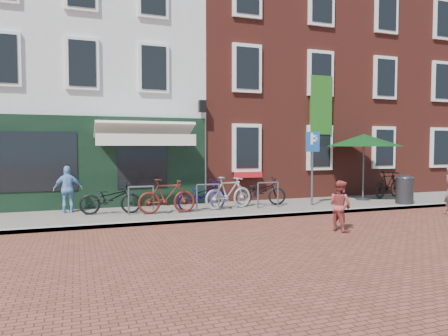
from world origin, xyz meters
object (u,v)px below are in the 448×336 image
object	(u,v)px
bicycle_0	(110,198)
bicycle_4	(260,192)
litter_bin	(405,188)
parasol	(364,138)
bicycle_5	(388,184)
bicycle_1	(167,196)
boy	(340,206)
bicycle_3	(229,193)
bicycle_2	(202,195)
cafe_person	(68,189)
parking_sign	(312,155)

from	to	relation	value
bicycle_0	bicycle_4	xyz separation A→B (m)	(4.80, 0.17, 0.00)
bicycle_0	bicycle_4	size ratio (longest dim) A/B	1.00
litter_bin	parasol	bearing A→B (deg)	117.11
bicycle_5	bicycle_1	bearing A→B (deg)	77.70
boy	bicycle_3	size ratio (longest dim) A/B	0.73
bicycle_1	bicycle_2	size ratio (longest dim) A/B	0.97
bicycle_1	cafe_person	bearing A→B (deg)	69.23
bicycle_5	parking_sign	bearing A→B (deg)	84.14
parasol	boy	size ratio (longest dim) A/B	2.20
parasol	cafe_person	world-z (taller)	parasol
parasol	parking_sign	bearing A→B (deg)	-166.22
bicycle_2	parking_sign	bearing A→B (deg)	-110.84
bicycle_2	cafe_person	bearing A→B (deg)	61.74
boy	cafe_person	size ratio (longest dim) A/B	0.89
bicycle_0	bicycle_4	world-z (taller)	same
parking_sign	boy	distance (m)	3.83
bicycle_0	cafe_person	bearing A→B (deg)	65.43
litter_bin	bicycle_2	world-z (taller)	litter_bin
bicycle_4	bicycle_1	bearing A→B (deg)	113.07
parasol	bicycle_5	world-z (taller)	parasol
litter_bin	bicycle_3	bearing A→B (deg)	171.33
bicycle_2	bicycle_4	xyz separation A→B (m)	(2.08, 0.30, 0.00)
bicycle_3	bicycle_2	bearing A→B (deg)	72.09
bicycle_2	bicycle_5	size ratio (longest dim) A/B	1.03
parking_sign	bicycle_1	world-z (taller)	parking_sign
litter_bin	bicycle_4	bearing A→B (deg)	164.98
cafe_person	bicycle_4	distance (m)	5.99
boy	bicycle_1	xyz separation A→B (m)	(-3.54, 3.38, -0.01)
cafe_person	bicycle_0	bearing A→B (deg)	146.91
boy	bicycle_2	xyz separation A→B (m)	(-2.38, 3.71, -0.06)
parking_sign	bicycle_2	xyz separation A→B (m)	(-3.70, 0.29, -1.20)
bicycle_1	parasol	bearing A→B (deg)	-82.79
bicycle_1	bicycle_3	world-z (taller)	same
bicycle_0	bicycle_3	size ratio (longest dim) A/B	1.03
litter_bin	bicycle_1	size ratio (longest dim) A/B	0.63
bicycle_2	bicycle_4	size ratio (longest dim) A/B	1.00
litter_bin	cafe_person	world-z (taller)	cafe_person
cafe_person	bicycle_2	world-z (taller)	cafe_person
parasol	cafe_person	size ratio (longest dim) A/B	1.96
bicycle_3	bicycle_0	bearing A→B (deg)	73.70
boy	bicycle_5	xyz separation A→B (m)	(5.13, 4.22, -0.01)
cafe_person	bicycle_0	world-z (taller)	cafe_person
parking_sign	bicycle_1	size ratio (longest dim) A/B	1.44
parasol	bicycle_4	world-z (taller)	parasol
parking_sign	bicycle_4	world-z (taller)	parking_sign
bicycle_1	bicycle_5	distance (m)	8.71
bicycle_3	bicycle_1	bearing A→B (deg)	84.20
parasol	bicycle_2	distance (m)	6.48
boy	bicycle_5	size ratio (longest dim) A/B	0.73
parking_sign	cafe_person	xyz separation A→B (m)	(-7.58, 1.12, -0.96)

